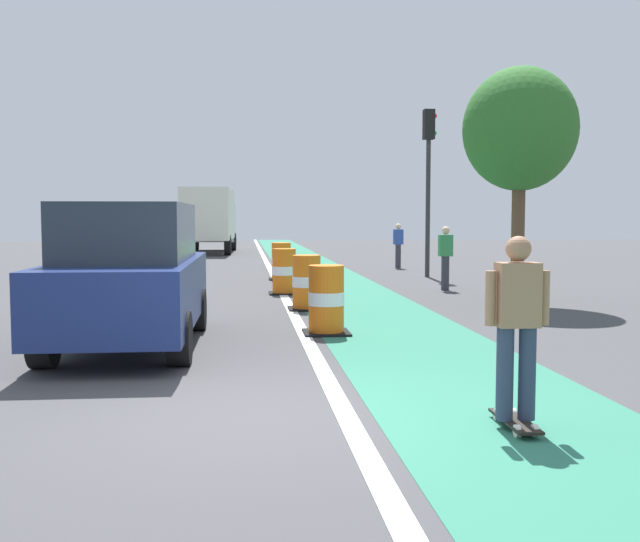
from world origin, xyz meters
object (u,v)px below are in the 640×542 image
(pedestrian_waiting, at_px, (398,244))
(traffic_barrel_mid, at_px, (307,283))
(skateboarder_on_lane, at_px, (517,325))
(traffic_barrel_front, at_px, (326,300))
(traffic_barrel_far, at_px, (281,262))
(pedestrian_crossing, at_px, (445,256))
(street_tree_sidewalk, at_px, (520,131))
(traffic_barrel_back, at_px, (284,272))
(parked_suv_nearest, at_px, (130,274))
(delivery_truck_down_block, at_px, (210,217))
(traffic_light_corner, at_px, (429,163))

(pedestrian_waiting, bearing_deg, traffic_barrel_mid, -110.67)
(skateboarder_on_lane, xyz_separation_m, traffic_barrel_mid, (-1.11, 8.39, -0.38))
(traffic_barrel_front, bearing_deg, traffic_barrel_far, 91.05)
(traffic_barrel_front, relative_size, pedestrian_crossing, 0.68)
(skateboarder_on_lane, distance_m, street_tree_sidewalk, 10.03)
(traffic_barrel_back, bearing_deg, street_tree_sidewalk, -26.36)
(parked_suv_nearest, distance_m, traffic_barrel_far, 11.30)
(skateboarder_on_lane, relative_size, traffic_barrel_back, 1.55)
(parked_suv_nearest, relative_size, traffic_barrel_front, 4.24)
(parked_suv_nearest, distance_m, delivery_truck_down_block, 27.26)
(traffic_barrel_back, bearing_deg, delivery_truck_down_block, 97.44)
(traffic_barrel_far, xyz_separation_m, street_tree_sidewalk, (4.71, -6.45, 3.14))
(traffic_barrel_back, relative_size, traffic_barrel_far, 1.00)
(traffic_barrel_far, distance_m, pedestrian_crossing, 5.32)
(parked_suv_nearest, xyz_separation_m, pedestrian_crossing, (6.67, 7.42, -0.17))
(skateboarder_on_lane, height_order, traffic_barrel_front, skateboarder_on_lane)
(traffic_barrel_front, relative_size, traffic_light_corner, 0.21)
(parked_suv_nearest, height_order, traffic_barrel_front, parked_suv_nearest)
(traffic_barrel_front, height_order, street_tree_sidewalk, street_tree_sidewalk)
(street_tree_sidewalk, bearing_deg, traffic_barrel_back, 153.64)
(traffic_light_corner, xyz_separation_m, pedestrian_waiting, (-0.11, 3.81, -2.64))
(traffic_barrel_back, xyz_separation_m, street_tree_sidewalk, (4.86, -2.41, 3.14))
(traffic_barrel_front, bearing_deg, pedestrian_waiting, 73.61)
(parked_suv_nearest, bearing_deg, skateboarder_on_lane, -48.59)
(traffic_barrel_back, distance_m, pedestrian_waiting, 9.53)
(traffic_barrel_front, relative_size, traffic_barrel_back, 1.00)
(parked_suv_nearest, relative_size, pedestrian_waiting, 2.87)
(traffic_barrel_mid, distance_m, traffic_light_corner, 9.24)
(traffic_barrel_far, bearing_deg, street_tree_sidewalk, -53.83)
(traffic_barrel_front, relative_size, traffic_barrel_mid, 1.00)
(parked_suv_nearest, relative_size, delivery_truck_down_block, 0.60)
(skateboarder_on_lane, distance_m, traffic_light_corner, 16.49)
(parked_suv_nearest, distance_m, traffic_barrel_mid, 4.86)
(pedestrian_waiting, bearing_deg, parked_suv_nearest, -115.06)
(traffic_barrel_mid, relative_size, traffic_barrel_back, 1.00)
(pedestrian_waiting, bearing_deg, traffic_barrel_front, -106.39)
(traffic_light_corner, relative_size, pedestrian_waiting, 3.17)
(traffic_light_corner, xyz_separation_m, pedestrian_crossing, (-0.58, -4.04, -2.64))
(traffic_barrel_far, xyz_separation_m, delivery_truck_down_block, (-2.80, 16.28, 1.31))
(traffic_barrel_mid, bearing_deg, traffic_barrel_front, -89.08)
(traffic_barrel_front, xyz_separation_m, traffic_barrel_far, (-0.19, 10.11, 0.00))
(traffic_barrel_far, height_order, delivery_truck_down_block, delivery_truck_down_block)
(street_tree_sidewalk, bearing_deg, traffic_barrel_far, 126.17)
(skateboarder_on_lane, bearing_deg, parked_suv_nearest, 131.41)
(parked_suv_nearest, distance_m, pedestrian_waiting, 16.86)
(skateboarder_on_lane, height_order, traffic_barrel_far, skateboarder_on_lane)
(traffic_barrel_far, relative_size, street_tree_sidewalk, 0.22)
(parked_suv_nearest, distance_m, pedestrian_crossing, 9.98)
(parked_suv_nearest, bearing_deg, traffic_light_corner, 57.69)
(traffic_barrel_mid, height_order, traffic_light_corner, traffic_light_corner)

